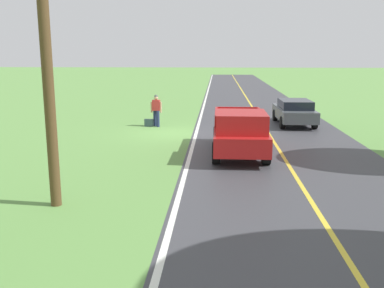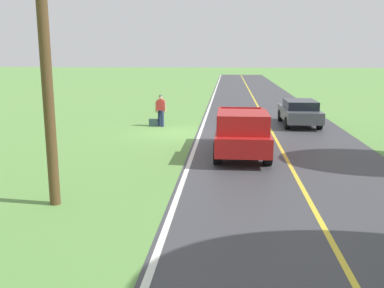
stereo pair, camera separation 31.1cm
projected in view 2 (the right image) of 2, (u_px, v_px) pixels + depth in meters
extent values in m
plane|color=#609347|center=(177.00, 133.00, 21.72)|extent=(200.00, 200.00, 0.00)
cube|color=#3D3D42|center=(273.00, 135.00, 21.33)|extent=(7.65, 120.00, 0.00)
cube|color=silver|center=(200.00, 133.00, 21.62)|extent=(0.16, 117.60, 0.00)
cube|color=gold|center=(273.00, 134.00, 21.33)|extent=(0.14, 117.60, 0.00)
cylinder|color=navy|center=(162.00, 119.00, 23.51)|extent=(0.18, 0.18, 0.88)
cylinder|color=navy|center=(159.00, 118.00, 23.78)|extent=(0.18, 0.18, 0.88)
cube|color=red|center=(161.00, 105.00, 23.50)|extent=(0.42, 0.29, 0.58)
sphere|color=tan|center=(161.00, 98.00, 23.41)|extent=(0.23, 0.23, 0.23)
sphere|color=#4C564C|center=(161.00, 96.00, 23.40)|extent=(0.20, 0.20, 0.20)
cube|color=#234C2D|center=(162.00, 104.00, 23.68)|extent=(0.34, 0.23, 0.44)
cylinder|color=tan|center=(165.00, 107.00, 23.46)|extent=(0.10, 0.10, 0.58)
cylinder|color=tan|center=(156.00, 107.00, 23.54)|extent=(0.10, 0.10, 0.58)
cube|color=#384C56|center=(153.00, 123.00, 23.72)|extent=(0.48, 0.24, 0.41)
cube|color=#B21919|center=(242.00, 135.00, 17.21)|extent=(2.02, 5.41, 0.70)
cube|color=#B21919|center=(243.00, 122.00, 15.90)|extent=(1.85, 2.17, 0.72)
cube|color=black|center=(243.00, 120.00, 15.89)|extent=(1.68, 1.30, 0.43)
cube|color=#B21919|center=(264.00, 117.00, 18.06)|extent=(0.11, 3.02, 0.45)
cube|color=#B21919|center=(219.00, 117.00, 18.22)|extent=(0.11, 3.02, 0.45)
cube|color=#B21919|center=(240.00, 112.00, 19.61)|extent=(1.84, 0.11, 0.45)
cylinder|color=black|center=(268.00, 154.00, 15.50)|extent=(0.30, 0.80, 0.80)
cylinder|color=black|center=(218.00, 153.00, 15.65)|extent=(0.30, 0.80, 0.80)
cylinder|color=black|center=(261.00, 137.00, 18.71)|extent=(0.30, 0.80, 0.80)
cylinder|color=black|center=(220.00, 136.00, 18.87)|extent=(0.30, 0.80, 0.80)
cube|color=#4C5156|center=(299.00, 114.00, 24.05)|extent=(1.90, 4.42, 0.62)
cube|color=black|center=(300.00, 104.00, 23.74)|extent=(1.65, 2.39, 0.46)
cylinder|color=black|center=(280.00, 115.00, 25.54)|extent=(0.25, 0.66, 0.66)
cylinder|color=black|center=(309.00, 116.00, 25.42)|extent=(0.25, 0.66, 0.66)
cylinder|color=black|center=(287.00, 123.00, 22.81)|extent=(0.25, 0.66, 0.66)
cylinder|color=black|center=(320.00, 123.00, 22.69)|extent=(0.25, 0.66, 0.66)
cylinder|color=brown|center=(46.00, 61.00, 10.76)|extent=(0.28, 0.28, 7.52)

